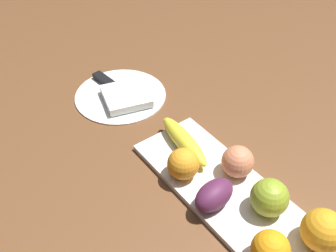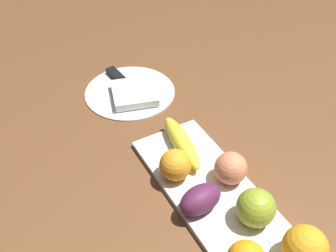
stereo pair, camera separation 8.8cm
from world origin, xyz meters
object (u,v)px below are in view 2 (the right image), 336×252
fruit_tray (220,202)px  knife (121,79)px  apple (256,208)px  orange_center (305,248)px  folded_napkin (134,93)px  banana (182,142)px  peach (231,168)px  orange_near_banana (175,165)px  dinner_plate (130,91)px  grape_bunch (200,199)px

fruit_tray → knife: 0.46m
apple → orange_center: 0.10m
fruit_tray → folded_napkin: size_ratio=4.07×
banana → peach: size_ratio=2.58×
banana → fruit_tray: bearing=5.1°
orange_near_banana → orange_center: 0.28m
fruit_tray → folded_napkin: bearing=180.0°
apple → knife: apple is taller
knife → folded_napkin: bearing=-3.3°
orange_near_banana → dinner_plate: 0.32m
orange_near_banana → grape_bunch: (0.09, 0.00, -0.01)m
knife → fruit_tray: bearing=-5.6°
apple → dinner_plate: 0.48m
orange_center → peach: 0.20m
folded_napkin → knife: folded_napkin is taller
banana → grape_bunch: size_ratio=1.93×
fruit_tray → orange_center: bearing=15.2°
dinner_plate → knife: knife is taller
banana → folded_napkin: banana is taller
apple → banana: apple is taller
grape_bunch → peach: bearing=109.1°
banana → folded_napkin: 0.23m
orange_center → folded_napkin: size_ratio=0.68×
fruit_tray → apple: bearing=22.1°
fruit_tray → apple: 0.08m
orange_near_banana → peach: 0.11m
orange_near_banana → folded_napkin: 0.29m
fruit_tray → dinner_plate: 0.41m
peach → dinner_plate: size_ratio=0.28×
fruit_tray → folded_napkin: 0.38m
apple → grape_bunch: apple is taller
banana → grape_bunch: 0.16m
apple → banana: size_ratio=0.42×
fruit_tray → apple: (0.07, 0.03, 0.04)m
banana → orange_near_banana: 0.08m
fruit_tray → orange_near_banana: (-0.09, -0.05, 0.04)m
grape_bunch → dinner_plate: (-0.41, 0.04, -0.03)m
dinner_plate → fruit_tray: bearing=0.0°
orange_near_banana → orange_center: orange_center is taller
knife → orange_center: bearing=-1.5°
banana → grape_bunch: (0.15, -0.05, 0.01)m
grape_bunch → dinner_plate: grape_bunch is taller
banana → folded_napkin: bearing=-171.3°
banana → peach: peach is taller
banana → grape_bunch: grape_bunch is taller
peach → grape_bunch: (0.03, -0.09, -0.01)m
peach → fruit_tray: bearing=-53.4°
banana → folded_napkin: size_ratio=1.53×
banana → orange_near_banana: bearing=-32.4°
banana → dinner_plate: bearing=-171.5°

